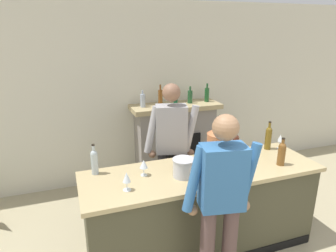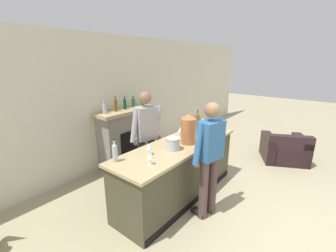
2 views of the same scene
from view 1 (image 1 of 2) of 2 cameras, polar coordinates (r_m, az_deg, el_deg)
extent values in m
cube|color=beige|center=(4.79, -0.73, 6.38)|extent=(12.00, 0.07, 2.75)
cube|color=#42402C|center=(3.40, 6.38, -15.79)|extent=(2.43, 0.71, 0.90)
cube|color=tan|center=(3.16, 6.67, -8.63)|extent=(2.50, 0.78, 0.04)
cube|color=gray|center=(4.81, 1.30, -3.38)|extent=(1.22, 0.44, 1.17)
cube|color=black|center=(4.67, 2.30, -6.08)|extent=(0.67, 0.02, 0.75)
cube|color=tan|center=(4.61, 1.44, 3.75)|extent=(1.38, 0.52, 0.07)
cylinder|color=#A4B1C0|center=(4.42, -4.83, 4.82)|extent=(0.08, 0.08, 0.19)
cylinder|color=#A4B1C0|center=(4.40, -4.87, 6.42)|extent=(0.03, 0.03, 0.06)
cylinder|color=brown|center=(4.49, -1.46, 5.40)|extent=(0.07, 0.07, 0.24)
cylinder|color=brown|center=(4.46, -1.47, 7.39)|extent=(0.03, 0.03, 0.08)
cylinder|color=#0D3F23|center=(4.57, 1.46, 5.47)|extent=(0.07, 0.07, 0.21)
cylinder|color=#0D3F23|center=(4.55, 1.48, 7.22)|extent=(0.03, 0.03, 0.07)
cylinder|color=#214F2A|center=(4.66, 4.21, 5.56)|extent=(0.07, 0.07, 0.20)
cylinder|color=#214F2A|center=(4.64, 4.25, 7.13)|extent=(0.03, 0.03, 0.07)
cylinder|color=#1A4C23|center=(4.78, 7.40, 5.90)|extent=(0.07, 0.07, 0.22)
cylinder|color=#1A4C23|center=(4.76, 7.47, 7.61)|extent=(0.03, 0.03, 0.07)
cylinder|color=brown|center=(2.92, 11.51, -22.29)|extent=(0.13, 0.13, 0.92)
cube|color=#2F6196|center=(2.48, 10.36, -9.58)|extent=(0.39, 0.28, 0.54)
cylinder|color=#2F6196|center=(2.58, 15.10, -9.01)|extent=(0.20, 0.08, 0.57)
sphere|color=#906949|center=(2.74, 14.42, -14.44)|extent=(0.09, 0.09, 0.09)
cylinder|color=#2F6196|center=(2.44, 5.00, -10.05)|extent=(0.20, 0.08, 0.57)
sphere|color=#906949|center=(2.61, 4.71, -15.68)|extent=(0.09, 0.09, 0.09)
sphere|color=#906949|center=(2.32, 10.93, -0.29)|extent=(0.21, 0.21, 0.21)
cylinder|color=#37353B|center=(3.81, -0.94, -11.37)|extent=(0.13, 0.13, 0.93)
cube|color=black|center=(3.98, -0.84, -17.30)|extent=(0.16, 0.26, 0.07)
cylinder|color=#37353B|center=(3.83, 2.10, -11.24)|extent=(0.13, 0.13, 0.93)
cube|color=black|center=(4.00, 2.16, -17.15)|extent=(0.16, 0.26, 0.07)
cube|color=#9B9A9D|center=(3.51, 0.62, -0.56)|extent=(0.40, 0.30, 0.57)
cylinder|color=#9B9A9D|center=(3.48, -3.12, -0.71)|extent=(0.20, 0.08, 0.57)
sphere|color=#875F47|center=(3.57, -3.03, -5.38)|extent=(0.09, 0.09, 0.09)
cylinder|color=#9B9A9D|center=(3.52, 4.38, -0.50)|extent=(0.20, 0.08, 0.57)
sphere|color=#875F47|center=(3.61, 4.32, -5.13)|extent=(0.09, 0.09, 0.09)
sphere|color=#875F47|center=(3.40, 0.64, 6.39)|extent=(0.21, 0.21, 0.21)
cylinder|color=#B9693D|center=(3.04, 9.60, -5.16)|extent=(0.24, 0.24, 0.41)
cone|color=#B9693D|center=(2.95, 9.84, -0.80)|extent=(0.25, 0.25, 0.07)
cylinder|color=#B29333|center=(2.98, 10.78, -8.57)|extent=(0.02, 0.04, 0.02)
cylinder|color=silver|center=(2.97, 2.97, -8.04)|extent=(0.21, 0.21, 0.17)
cylinder|color=silver|center=(2.93, 3.00, -6.42)|extent=(0.22, 0.22, 0.01)
cylinder|color=brown|center=(3.42, 20.78, -5.30)|extent=(0.08, 0.08, 0.21)
sphere|color=brown|center=(3.38, 20.98, -3.65)|extent=(0.08, 0.08, 0.08)
cylinder|color=brown|center=(3.37, 21.05, -3.00)|extent=(0.03, 0.03, 0.08)
cylinder|color=black|center=(3.35, 21.14, -2.24)|extent=(0.04, 0.04, 0.01)
cylinder|color=brown|center=(3.80, 18.53, -2.46)|extent=(0.08, 0.08, 0.24)
sphere|color=brown|center=(3.76, 18.71, -0.74)|extent=(0.07, 0.07, 0.07)
cylinder|color=brown|center=(3.75, 18.78, -0.05)|extent=(0.03, 0.03, 0.09)
cylinder|color=black|center=(3.74, 18.86, 0.72)|extent=(0.03, 0.03, 0.01)
cylinder|color=#4B251A|center=(3.60, 12.75, -3.55)|extent=(0.07, 0.07, 0.19)
sphere|color=#4B251A|center=(3.57, 12.85, -2.14)|extent=(0.07, 0.07, 0.07)
cylinder|color=#4B251A|center=(3.56, 12.89, -1.58)|extent=(0.03, 0.03, 0.07)
cylinder|color=black|center=(3.54, 12.94, -0.93)|extent=(0.03, 0.03, 0.01)
cylinder|color=#AAB8BC|center=(3.09, -13.81, -6.99)|extent=(0.07, 0.07, 0.22)
sphere|color=#AAB8BC|center=(3.05, -13.96, -5.12)|extent=(0.07, 0.07, 0.07)
cylinder|color=#AAB8BC|center=(3.03, -14.02, -4.37)|extent=(0.03, 0.03, 0.09)
cylinder|color=black|center=(3.01, -14.09, -3.52)|extent=(0.03, 0.03, 0.01)
cylinder|color=silver|center=(3.03, -4.61, -9.30)|extent=(0.07, 0.07, 0.01)
cylinder|color=silver|center=(3.01, -4.62, -8.60)|extent=(0.01, 0.01, 0.08)
cone|color=silver|center=(2.97, -4.66, -7.20)|extent=(0.08, 0.08, 0.08)
cylinder|color=silver|center=(2.79, -7.79, -11.95)|extent=(0.07, 0.07, 0.01)
cylinder|color=silver|center=(2.77, -7.82, -11.19)|extent=(0.01, 0.01, 0.08)
cone|color=silver|center=(2.73, -7.90, -9.60)|extent=(0.07, 0.07, 0.09)
cylinder|color=silver|center=(3.90, 20.40, -4.02)|extent=(0.06, 0.06, 0.01)
cylinder|color=silver|center=(3.88, 20.47, -3.37)|extent=(0.01, 0.01, 0.09)
cone|color=silver|center=(3.85, 20.61, -2.14)|extent=(0.07, 0.07, 0.09)
cylinder|color=silver|center=(3.47, 10.07, -5.88)|extent=(0.07, 0.07, 0.01)
cylinder|color=silver|center=(3.45, 10.11, -5.25)|extent=(0.01, 0.01, 0.08)
cone|color=silver|center=(3.42, 10.18, -4.03)|extent=(0.09, 0.09, 0.08)
camera|label=2|loc=(1.59, -88.36, -2.13)|focal=24.00mm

